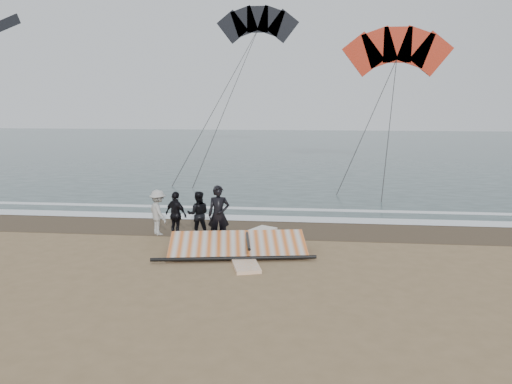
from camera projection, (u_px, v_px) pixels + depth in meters
ground at (242, 271)px, 13.38m from camera, size 120.00×120.00×0.00m
sea at (289, 149)px, 45.64m from camera, size 120.00×54.00×0.02m
wet_sand at (258, 228)px, 17.78m from camera, size 120.00×2.80×0.01m
foam_near at (262, 218)px, 19.15m from camera, size 120.00×0.90×0.01m
foam_far at (266, 209)px, 20.81m from camera, size 120.00×0.45×0.01m
man_main at (219, 215)px, 15.78m from camera, size 0.75×0.55×1.87m
board_white at (243, 259)px, 14.25m from camera, size 1.30×2.49×0.10m
board_cream at (249, 235)px, 16.67m from camera, size 1.77×2.48×0.10m
trio_cluster at (176, 214)px, 16.66m from camera, size 2.36×1.26×1.55m
sail_rig at (236, 246)px, 14.99m from camera, size 4.66×2.35×0.51m
kite_red at (397, 54)px, 28.67m from camera, size 6.90×4.28×10.84m
kite_dark at (257, 27)px, 39.03m from camera, size 7.19×8.18×18.93m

